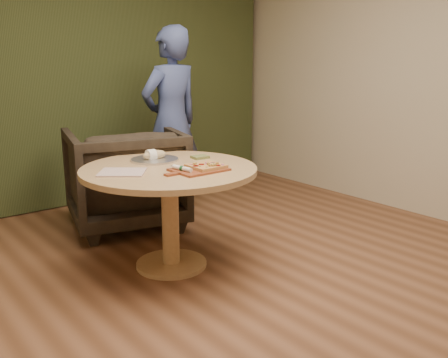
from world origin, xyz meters
TOP-DOWN VIEW (x-y plane):
  - room_shell at (0.00, 0.00)m, footprint 5.04×6.04m
  - curtain at (0.00, 2.90)m, footprint 4.80×0.14m
  - pedestal_table at (-0.09, 0.90)m, footprint 1.25×1.25m
  - pizza_paddle at (0.01, 0.68)m, footprint 0.45×0.28m
  - flatbread_pizza at (0.07, 0.67)m, footprint 0.22×0.22m
  - cutlery_roll at (-0.11, 0.70)m, footprint 0.06×0.20m
  - newspaper at (-0.43, 0.94)m, footprint 0.39×0.38m
  - serving_tray at (-0.05, 1.16)m, footprint 0.36×0.36m
  - bread_roll at (-0.06, 1.16)m, footprint 0.19×0.09m
  - green_packet at (0.27, 1.01)m, footprint 0.13×0.11m
  - armchair at (0.09, 1.93)m, footprint 1.16×1.12m
  - person_standing at (0.66, 2.03)m, footprint 0.70×0.50m

SIDE VIEW (x-z plane):
  - armchair at x=0.09m, z-range 0.00..0.99m
  - pedestal_table at x=-0.09m, z-range 0.23..0.98m
  - newspaper at x=-0.43m, z-range 0.75..0.76m
  - serving_tray at x=-0.05m, z-range 0.75..0.77m
  - pizza_paddle at x=0.01m, z-range 0.75..0.77m
  - green_packet at x=0.27m, z-range 0.75..0.77m
  - flatbread_pizza at x=0.07m, z-range 0.76..0.79m
  - cutlery_roll at x=-0.11m, z-range 0.76..0.80m
  - bread_roll at x=-0.06m, z-range 0.75..0.84m
  - person_standing at x=0.66m, z-range 0.00..1.79m
  - room_shell at x=0.00m, z-range -0.02..2.82m
  - curtain at x=0.00m, z-range 0.01..2.79m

